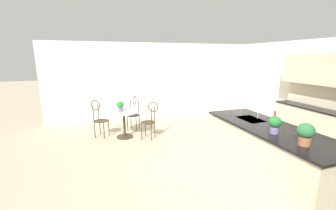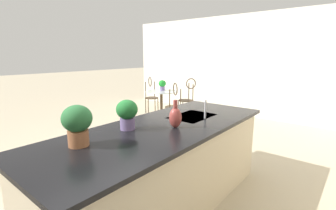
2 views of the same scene
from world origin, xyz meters
name	(u,v)px [view 1 (image 1 of 2)]	position (x,y,z in m)	size (l,w,h in m)	color
ground_plane	(220,171)	(0.00, 0.00, 0.00)	(40.00, 40.00, 0.00)	beige
wall_left_window	(159,81)	(-4.26, 0.00, 1.35)	(0.12, 7.80, 2.70)	silver
kitchen_island	(268,149)	(0.30, 0.85, 0.46)	(2.80, 1.06, 0.92)	beige
back_counter_run	(321,125)	(-0.40, 3.21, 0.49)	(2.44, 0.64, 1.52)	beige
upper_cabinet_run	(329,70)	(-0.40, 3.18, 1.90)	(2.40, 0.36, 0.76)	beige
bistro_table	(124,122)	(-2.46, -1.55, 0.45)	(0.80, 0.80, 0.74)	#3D2D1E
chair_near_window	(134,111)	(-3.08, -1.16, 0.57)	(0.52, 0.52, 1.04)	#3D2D1E
chair_by_island	(150,119)	(-2.13, -0.89, 0.57)	(0.53, 0.53, 1.04)	#3D2D1E
chair_toward_desk	(99,117)	(-2.76, -2.19, 0.57)	(0.52, 0.52, 1.04)	#3D2D1E
sink_faucet	(258,113)	(-0.25, 1.03, 1.03)	(0.02, 0.02, 0.22)	#B2B5BA
potted_plant_on_table	(120,106)	(-2.58, -1.62, 0.89)	(0.19, 0.19, 0.27)	#7A669E
potted_plant_counter_near	(275,124)	(0.60, 0.64, 1.09)	(0.21, 0.21, 0.30)	#7A669E
potted_plant_counter_far	(306,133)	(1.15, 0.67, 1.12)	(0.24, 0.24, 0.34)	#9E603D
vase_on_counter	(274,120)	(0.25, 0.97, 1.03)	(0.13, 0.13, 0.29)	#993D38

